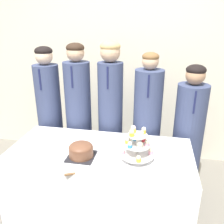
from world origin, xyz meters
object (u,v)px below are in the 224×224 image
(student_2, at_px, (110,120))
(student_4, at_px, (188,138))
(cupcake_stand, at_px, (137,144))
(student_1, at_px, (79,121))
(round_cake, at_px, (81,150))
(student_3, at_px, (146,130))
(student_0, at_px, (50,120))
(cake_knife, at_px, (76,173))

(student_2, xyz_separation_m, student_4, (0.83, -0.00, -0.13))
(cupcake_stand, height_order, student_1, student_1)
(round_cake, relative_size, student_1, 0.14)
(student_1, xyz_separation_m, student_3, (0.76, -0.00, -0.05))
(student_0, bearing_deg, student_3, 0.00)
(student_1, distance_m, student_4, 1.19)
(student_2, distance_m, student_3, 0.40)
(cupcake_stand, bearing_deg, student_4, 53.29)
(student_2, relative_size, student_3, 1.06)
(cupcake_stand, relative_size, student_3, 0.18)
(student_3, height_order, student_4, student_3)
(round_cake, height_order, student_0, student_0)
(cake_knife, height_order, student_4, student_4)
(round_cake, height_order, cake_knife, round_cake)
(student_2, relative_size, student_4, 1.14)
(cake_knife, bearing_deg, student_4, 22.34)
(cake_knife, height_order, student_2, student_2)
(student_0, bearing_deg, round_cake, -49.49)
(round_cake, relative_size, cupcake_stand, 0.79)
(cupcake_stand, height_order, student_4, student_4)
(student_2, xyz_separation_m, student_3, (0.40, 0.00, -0.08))
(student_2, bearing_deg, student_3, 0.00)
(cake_knife, height_order, student_0, student_0)
(student_4, bearing_deg, cake_knife, -133.93)
(round_cake, bearing_deg, student_2, 81.36)
(student_0, distance_m, student_1, 0.35)
(student_0, xyz_separation_m, student_4, (1.54, 0.00, -0.08))
(student_1, relative_size, student_3, 1.05)
(student_1, bearing_deg, student_2, -0.00)
(cake_knife, height_order, cupcake_stand, cupcake_stand)
(round_cake, relative_size, student_0, 0.14)
(student_0, xyz_separation_m, student_1, (0.35, 0.00, 0.02))
(cupcake_stand, bearing_deg, student_0, 148.65)
(round_cake, relative_size, student_4, 0.15)
(student_3, bearing_deg, student_1, 180.00)
(cake_knife, relative_size, student_2, 0.15)
(cupcake_stand, xyz_separation_m, student_4, (0.48, 0.64, -0.22))
(student_4, bearing_deg, round_cake, -143.03)
(cake_knife, relative_size, student_0, 0.16)
(student_1, bearing_deg, round_cake, -70.19)
(student_2, bearing_deg, cupcake_stand, -61.60)
(student_2, bearing_deg, student_0, -180.00)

